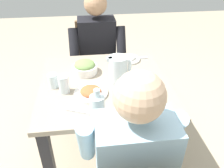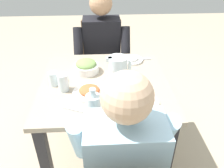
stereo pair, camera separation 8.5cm
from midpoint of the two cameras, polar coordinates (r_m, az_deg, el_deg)
ground_plane at (r=1.99m, az=-0.21°, el=-17.11°), size 8.00×8.00×0.00m
dining_table at (r=1.59m, az=-0.25°, el=-3.38°), size 0.84×0.84×0.72m
chair_far at (r=2.29m, az=-1.39°, el=5.88°), size 0.40×0.40×0.86m
diner_near at (r=1.16m, az=4.67°, el=-18.12°), size 0.48×0.53×1.16m
diner_far at (r=2.05m, az=-1.24°, el=6.91°), size 0.48×0.53×1.16m
water_pitcher at (r=1.45m, az=3.14°, el=3.30°), size 0.16×0.12×0.19m
salad_bowl at (r=1.62m, az=-4.96°, el=4.36°), size 0.18×0.18×0.09m
plate_yoghurt at (r=1.79m, az=6.23°, el=6.23°), size 0.17×0.17×0.04m
plate_rice_curry at (r=1.40m, az=-3.93°, el=-1.80°), size 0.21×0.21×0.05m
plate_beans at (r=1.33m, az=9.37°, el=-4.31°), size 0.19×0.19×0.04m
water_glass_center at (r=1.59m, az=2.12°, el=4.45°), size 0.07×0.07×0.10m
water_glass_far_right at (r=1.43m, az=-10.38°, el=0.37°), size 0.07×0.07×0.11m
water_glass_far_left at (r=1.50m, az=-12.80°, el=1.25°), size 0.06×0.06×0.09m
oil_carafe at (r=1.22m, az=-2.65°, el=-5.48°), size 0.08×0.08×0.16m
salt_shaker at (r=1.54m, az=-10.88°, el=1.59°), size 0.03×0.03×0.05m
fork_near at (r=1.81m, az=8.32°, el=6.10°), size 0.17×0.05×0.01m
knife_near at (r=1.28m, az=-6.28°, el=-6.61°), size 0.18×0.09×0.01m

